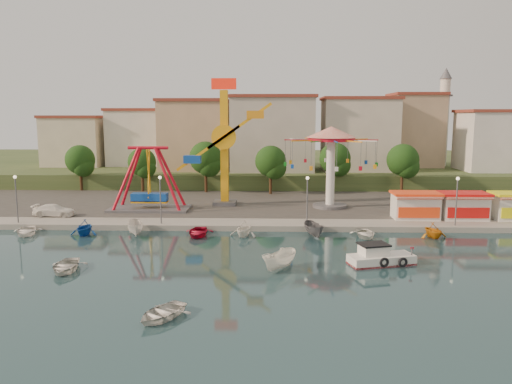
{
  "coord_description": "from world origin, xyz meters",
  "views": [
    {
      "loc": [
        4.08,
        -40.36,
        12.35
      ],
      "look_at": [
        2.42,
        14.0,
        4.0
      ],
      "focal_mm": 35.0,
      "sensor_mm": 36.0,
      "label": 1
    }
  ],
  "objects_px": {
    "rowboat_a": "(65,266)",
    "van": "(54,210)",
    "wave_swinger": "(331,149)",
    "kamikaze_tower": "(228,146)",
    "pirate_ship_ride": "(149,180)",
    "skiff": "(280,260)",
    "cabin_motorboat": "(380,258)"
  },
  "relations": [
    {
      "from": "pirate_ship_ride",
      "to": "rowboat_a",
      "type": "height_order",
      "value": "pirate_ship_ride"
    },
    {
      "from": "pirate_ship_ride",
      "to": "rowboat_a",
      "type": "xyz_separation_m",
      "value": [
        -1.18,
        -23.3,
        -3.97
      ]
    },
    {
      "from": "wave_swinger",
      "to": "van",
      "type": "height_order",
      "value": "wave_swinger"
    },
    {
      "from": "cabin_motorboat",
      "to": "wave_swinger",
      "type": "bearing_deg",
      "value": 78.4
    },
    {
      "from": "kamikaze_tower",
      "to": "pirate_ship_ride",
      "type": "bearing_deg",
      "value": -158.64
    },
    {
      "from": "skiff",
      "to": "van",
      "type": "bearing_deg",
      "value": -179.82
    },
    {
      "from": "rowboat_a",
      "to": "van",
      "type": "relative_size",
      "value": 0.85
    },
    {
      "from": "kamikaze_tower",
      "to": "wave_swinger",
      "type": "relative_size",
      "value": 1.42
    },
    {
      "from": "wave_swinger",
      "to": "skiff",
      "type": "xyz_separation_m",
      "value": [
        -6.89,
        -24.78,
        -7.4
      ]
    },
    {
      "from": "rowboat_a",
      "to": "skiff",
      "type": "distance_m",
      "value": 17.19
    },
    {
      "from": "kamikaze_tower",
      "to": "van",
      "type": "bearing_deg",
      "value": -157.76
    },
    {
      "from": "van",
      "to": "kamikaze_tower",
      "type": "bearing_deg",
      "value": -67.78
    },
    {
      "from": "wave_swinger",
      "to": "skiff",
      "type": "distance_m",
      "value": 26.76
    },
    {
      "from": "rowboat_a",
      "to": "wave_swinger",
      "type": "bearing_deg",
      "value": 40.12
    },
    {
      "from": "kamikaze_tower",
      "to": "skiff",
      "type": "relative_size",
      "value": 4.01
    },
    {
      "from": "van",
      "to": "cabin_motorboat",
      "type": "bearing_deg",
      "value": -115.14
    },
    {
      "from": "rowboat_a",
      "to": "van",
      "type": "height_order",
      "value": "van"
    },
    {
      "from": "kamikaze_tower",
      "to": "cabin_motorboat",
      "type": "relative_size",
      "value": 2.84
    },
    {
      "from": "pirate_ship_ride",
      "to": "van",
      "type": "xyz_separation_m",
      "value": [
        -10.3,
        -4.38,
        -3.1
      ]
    },
    {
      "from": "kamikaze_tower",
      "to": "van",
      "type": "xyz_separation_m",
      "value": [
        -19.85,
        -8.12,
        -7.09
      ]
    },
    {
      "from": "pirate_ship_ride",
      "to": "wave_swinger",
      "type": "bearing_deg",
      "value": 5.84
    },
    {
      "from": "pirate_ship_ride",
      "to": "skiff",
      "type": "distance_m",
      "value": 27.78
    },
    {
      "from": "kamikaze_tower",
      "to": "rowboat_a",
      "type": "bearing_deg",
      "value": -111.67
    },
    {
      "from": "pirate_ship_ride",
      "to": "cabin_motorboat",
      "type": "distance_m",
      "value": 32.2
    },
    {
      "from": "kamikaze_tower",
      "to": "rowboat_a",
      "type": "relative_size",
      "value": 4.06
    },
    {
      "from": "rowboat_a",
      "to": "skiff",
      "type": "relative_size",
      "value": 0.99
    },
    {
      "from": "rowboat_a",
      "to": "van",
      "type": "bearing_deg",
      "value": 109.03
    },
    {
      "from": "wave_swinger",
      "to": "skiff",
      "type": "relative_size",
      "value": 2.82
    },
    {
      "from": "cabin_motorboat",
      "to": "van",
      "type": "relative_size",
      "value": 1.21
    },
    {
      "from": "rowboat_a",
      "to": "van",
      "type": "distance_m",
      "value": 21.01
    },
    {
      "from": "cabin_motorboat",
      "to": "rowboat_a",
      "type": "bearing_deg",
      "value": 170.51
    },
    {
      "from": "kamikaze_tower",
      "to": "skiff",
      "type": "height_order",
      "value": "kamikaze_tower"
    }
  ]
}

